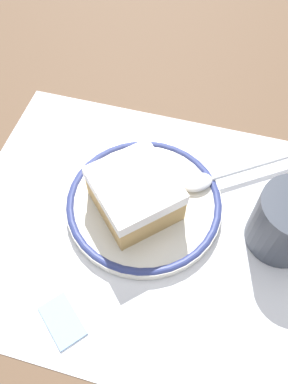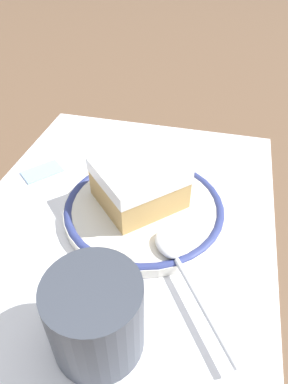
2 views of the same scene
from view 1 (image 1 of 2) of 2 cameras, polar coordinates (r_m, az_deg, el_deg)
ground_plane at (r=0.44m, az=2.39°, el=-5.52°), size 2.40×2.40×0.00m
placemat at (r=0.44m, az=2.39°, el=-5.47°), size 0.45×0.34×0.00m
plate at (r=0.45m, az=-0.00°, el=-1.65°), size 0.18×0.18×0.01m
cake_slice at (r=0.42m, az=-1.38°, el=-0.27°), size 0.12×0.12×0.05m
spoon at (r=0.46m, az=9.56°, el=1.92°), size 0.13×0.09×0.01m
cup at (r=0.43m, az=20.24°, el=-4.52°), size 0.07×0.07×0.07m
napkin at (r=0.44m, az=-19.23°, el=-11.40°), size 0.12×0.14×0.00m
sugar_packet at (r=0.41m, az=-12.05°, el=-18.03°), size 0.06×0.06×0.01m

